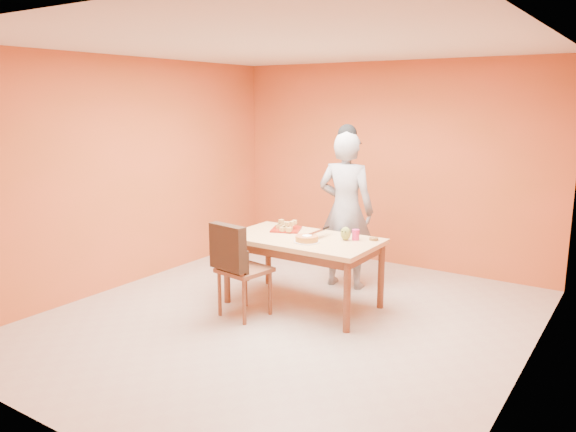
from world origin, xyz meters
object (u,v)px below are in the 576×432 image
Objects in this scene: person at (346,210)px; egg_ornament at (346,234)px; dining_chair at (243,268)px; checker_tin at (374,239)px; dining_table at (303,246)px; pastry_platter at (286,229)px; magenta_glass at (356,235)px; sponge_cake at (307,239)px; red_dinner_plate at (291,228)px.

egg_ornament is at bearing 110.66° from person.
person reaches higher than dining_chair.
checker_tin is (0.25, 0.16, -0.06)m from egg_ornament.
person reaches higher than dining_table.
checker_tin is at bearing 6.91° from pastry_platter.
egg_ornament reaches higher than checker_tin.
dining_table is 14.41× the size of magenta_glass.
egg_ornament reaches higher than pastry_platter.
pastry_platter is at bearing -178.05° from magenta_glass.
dining_chair reaches higher than sponge_cake.
magenta_glass is (0.86, 0.03, 0.05)m from pastry_platter.
dining_chair is 1.12m from egg_ornament.
red_dinner_plate is at bearing 140.11° from dining_table.
person is at bearing 85.38° from dining_table.
sponge_cake is at bearing -47.38° from dining_table.
egg_ornament reaches higher than sponge_cake.
person is 7.77× the size of red_dinner_plate.
dining_chair reaches higher than egg_ornament.
pastry_platter is at bearing 50.96° from person.
dining_chair reaches higher than red_dinner_plate.
sponge_cake is (0.14, -0.15, 0.13)m from dining_table.
dining_chair is 0.72m from sponge_cake.
person is (0.41, 1.44, 0.41)m from dining_chair.
sponge_cake is 0.42m from egg_ornament.
dining_table is 0.47m from red_dinner_plate.
magenta_glass reaches higher than red_dinner_plate.
dining_chair is (-0.35, -0.60, -0.15)m from dining_table.
dining_table is at bearing -157.63° from magenta_glass.
pastry_platter is 1.03m from checker_tin.
egg_ornament is (0.79, -0.15, 0.06)m from red_dinner_plate.
pastry_platter is (-0.34, 0.18, 0.10)m from dining_table.
person is 0.79m from egg_ornament.
dining_table is 6.72× the size of red_dinner_plate.
red_dinner_plate is 0.80m from egg_ornament.
sponge_cake is at bearing -135.91° from magenta_glass.
dining_table is 16.87× the size of checker_tin.
person is at bearing 82.52° from dining_chair.
person is 16.65× the size of magenta_glass.
magenta_glass reaches higher than pastry_platter.
pastry_platter reaches higher than dining_table.
magenta_glass is (0.52, 0.21, 0.15)m from dining_table.
person is at bearing 94.18° from sponge_cake.
pastry_platter is 0.86m from magenta_glass.
egg_ornament is 0.11m from magenta_glass.
pastry_platter is at bearing 145.04° from sponge_cake.
red_dinner_plate is 2.51× the size of checker_tin.
person is 5.90× the size of pastry_platter.
dining_chair is at bearing -136.69° from magenta_glass.
sponge_cake is (0.07, -0.99, -0.13)m from person.
dining_chair is at bearing -119.98° from dining_table.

